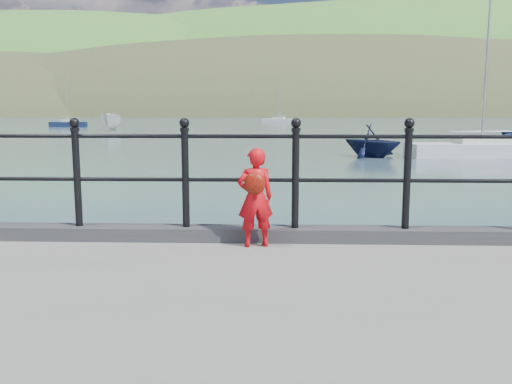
{
  "coord_description": "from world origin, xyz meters",
  "views": [
    {
      "loc": [
        0.38,
        -5.98,
        2.44
      ],
      "look_at": [
        0.17,
        -0.2,
        1.55
      ],
      "focal_mm": 38.0,
      "sensor_mm": 36.0,
      "label": 1
    }
  ],
  "objects_px": {
    "sailboat_near": "(481,150)",
    "railing": "(240,166)",
    "sailboat_left": "(68,124)",
    "launch_white": "(111,122)",
    "launch_navy": "(372,141)",
    "sailboat_deep": "(279,121)",
    "child": "(255,197)"
  },
  "relations": [
    {
      "from": "sailboat_near",
      "to": "railing",
      "type": "bearing_deg",
      "value": -121.49
    },
    {
      "from": "railing",
      "to": "sailboat_left",
      "type": "relative_size",
      "value": 2.56
    },
    {
      "from": "launch_white",
      "to": "sailboat_near",
      "type": "xyz_separation_m",
      "value": [
        29.26,
        -33.29,
        -0.66
      ]
    },
    {
      "from": "railing",
      "to": "launch_navy",
      "type": "distance_m",
      "value": 22.57
    },
    {
      "from": "railing",
      "to": "sailboat_deep",
      "type": "height_order",
      "value": "sailboat_deep"
    },
    {
      "from": "sailboat_left",
      "to": "sailboat_deep",
      "type": "bearing_deg",
      "value": 32.5
    },
    {
      "from": "sailboat_near",
      "to": "sailboat_deep",
      "type": "distance_m",
      "value": 71.25
    },
    {
      "from": "sailboat_near",
      "to": "sailboat_left",
      "type": "distance_m",
      "value": 59.38
    },
    {
      "from": "sailboat_near",
      "to": "launch_navy",
      "type": "bearing_deg",
      "value": 179.02
    },
    {
      "from": "launch_white",
      "to": "launch_navy",
      "type": "relative_size",
      "value": 1.63
    },
    {
      "from": "child",
      "to": "launch_white",
      "type": "relative_size",
      "value": 0.2
    },
    {
      "from": "railing",
      "to": "launch_white",
      "type": "xyz_separation_m",
      "value": [
        -18.32,
        55.65,
        -0.82
      ]
    },
    {
      "from": "railing",
      "to": "sailboat_near",
      "type": "xyz_separation_m",
      "value": [
        10.94,
        22.36,
        -1.48
      ]
    },
    {
      "from": "railing",
      "to": "sailboat_deep",
      "type": "bearing_deg",
      "value": 89.42
    },
    {
      "from": "child",
      "to": "launch_navy",
      "type": "relative_size",
      "value": 0.33
    },
    {
      "from": "railing",
      "to": "sailboat_deep",
      "type": "distance_m",
      "value": 92.93
    },
    {
      "from": "child",
      "to": "sailboat_deep",
      "type": "bearing_deg",
      "value": -104.44
    },
    {
      "from": "sailboat_left",
      "to": "sailboat_deep",
      "type": "distance_m",
      "value": 38.49
    },
    {
      "from": "child",
      "to": "launch_navy",
      "type": "bearing_deg",
      "value": -116.93
    },
    {
      "from": "launch_navy",
      "to": "sailboat_near",
      "type": "relative_size",
      "value": 0.32
    },
    {
      "from": "railing",
      "to": "sailboat_near",
      "type": "height_order",
      "value": "sailboat_near"
    },
    {
      "from": "sailboat_near",
      "to": "sailboat_deep",
      "type": "height_order",
      "value": "sailboat_near"
    },
    {
      "from": "launch_white",
      "to": "sailboat_near",
      "type": "bearing_deg",
      "value": -55.0
    },
    {
      "from": "launch_white",
      "to": "sailboat_deep",
      "type": "distance_m",
      "value": 41.95
    },
    {
      "from": "railing",
      "to": "launch_white",
      "type": "height_order",
      "value": "railing"
    },
    {
      "from": "child",
      "to": "launch_navy",
      "type": "xyz_separation_m",
      "value": [
        5.11,
        22.18,
        -0.69
      ]
    },
    {
      "from": "launch_white",
      "to": "sailboat_deep",
      "type": "relative_size",
      "value": 0.57
    },
    {
      "from": "railing",
      "to": "launch_white",
      "type": "relative_size",
      "value": 3.49
    },
    {
      "from": "child",
      "to": "sailboat_near",
      "type": "distance_m",
      "value": 25.08
    },
    {
      "from": "sailboat_left",
      "to": "child",
      "type": "bearing_deg",
      "value": -76.63
    },
    {
      "from": "sailboat_left",
      "to": "sailboat_deep",
      "type": "xyz_separation_m",
      "value": [
        28.77,
        25.58,
        0.0
      ]
    },
    {
      "from": "child",
      "to": "sailboat_near",
      "type": "relative_size",
      "value": 0.1
    }
  ]
}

